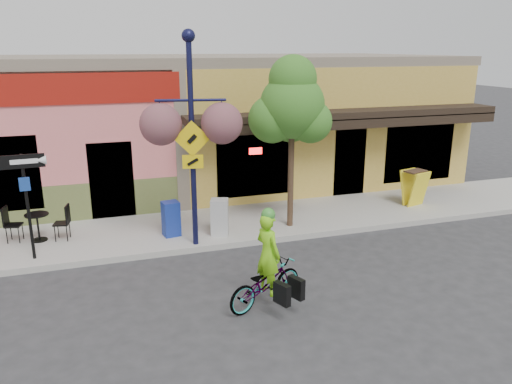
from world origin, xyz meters
The scene contains 13 objects.
ground centered at (0.00, 0.00, 0.00)m, with size 90.00×90.00×0.00m, color #2D2D30.
sidewalk centered at (0.00, 2.00, 0.07)m, with size 24.00×3.00×0.15m, color #9E9B93.
curb centered at (0.00, 0.55, 0.07)m, with size 24.00×0.12×0.15m, color #A8A59E.
building centered at (0.00, 7.50, 2.25)m, with size 18.20×8.20×4.50m, color #E47072, non-canonical shape.
bicycle centered at (-0.46, -2.40, 0.45)m, with size 0.60×1.73×0.91m, color maroon.
cyclist_rider centered at (-0.41, -2.40, 0.80)m, with size 0.58×0.38×1.60m, color #7BD816.
lamp_post centered at (-1.20, 0.72, 2.67)m, with size 1.61×0.64×5.04m, color #111337, non-canonical shape.
one_way_sign centered at (-4.88, 0.98, 1.37)m, with size 0.93×0.20×2.43m, color black, non-canonical shape.
cafe_set_right centered at (-4.87, 2.13, 0.61)m, with size 1.52×0.76×0.91m, color black, non-canonical shape.
newspaper_box_blue centered at (-1.67, 1.47, 0.60)m, with size 0.41×0.36×0.90m, color navy, non-canonical shape.
newspaper_box_grey centered at (-0.47, 1.17, 0.62)m, with size 0.44×0.39×0.93m, color #AFAFAF, non-canonical shape.
street_tree centered at (1.49, 1.24, 2.42)m, with size 1.77×1.77×4.54m, color #3D7A26, non-canonical shape.
sandwich_board centered at (5.79, 1.59, 0.69)m, with size 0.65×0.48×1.09m, color yellow, non-canonical shape.
Camera 1 is at (-3.30, -10.59, 4.80)m, focal length 35.00 mm.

